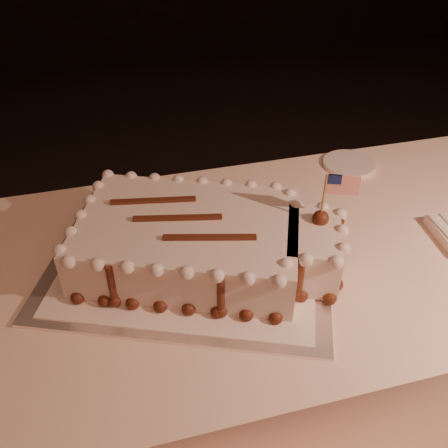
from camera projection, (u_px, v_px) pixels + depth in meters
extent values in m
cube|color=#FFDEC5|center=(257.00, 354.00, 1.40)|extent=(2.40, 0.80, 0.75)
cube|color=white|center=(190.00, 261.00, 1.14)|extent=(0.76, 0.68, 0.01)
cube|color=white|center=(190.00, 260.00, 1.14)|extent=(0.68, 0.61, 0.00)
cube|color=silver|center=(189.00, 240.00, 1.10)|extent=(0.56, 0.47, 0.11)
cube|color=silver|center=(312.00, 251.00, 1.07)|extent=(0.17, 0.21, 0.11)
sphere|color=#592716|center=(77.00, 298.00, 1.03)|extent=(0.03, 0.03, 0.03)
sphere|color=#592716|center=(105.00, 300.00, 1.02)|extent=(0.03, 0.03, 0.03)
sphere|color=#592716|center=(132.00, 303.00, 1.02)|extent=(0.03, 0.03, 0.03)
sphere|color=#592716|center=(160.00, 306.00, 1.01)|extent=(0.03, 0.03, 0.03)
sphere|color=#592716|center=(189.00, 309.00, 1.01)|extent=(0.03, 0.03, 0.03)
sphere|color=#592716|center=(217.00, 312.00, 1.00)|extent=(0.03, 0.03, 0.03)
sphere|color=#592716|center=(246.00, 315.00, 0.99)|extent=(0.03, 0.03, 0.03)
sphere|color=#592716|center=(276.00, 318.00, 0.99)|extent=(0.03, 0.03, 0.03)
sphere|color=#592716|center=(282.00, 301.00, 1.02)|extent=(0.03, 0.03, 0.03)
sphere|color=#592716|center=(301.00, 296.00, 1.04)|extent=(0.03, 0.03, 0.03)
sphere|color=#592716|center=(330.00, 298.00, 1.03)|extent=(0.03, 0.03, 0.03)
sphere|color=#592716|center=(336.00, 284.00, 1.06)|extent=(0.03, 0.03, 0.03)
sphere|color=#592716|center=(335.00, 266.00, 1.11)|extent=(0.03, 0.03, 0.03)
sphere|color=#592716|center=(334.00, 249.00, 1.15)|extent=(0.03, 0.03, 0.03)
sphere|color=#592716|center=(317.00, 242.00, 1.17)|extent=(0.03, 0.03, 0.03)
sphere|color=#592716|center=(292.00, 240.00, 1.18)|extent=(0.03, 0.03, 0.03)
sphere|color=#592716|center=(286.00, 228.00, 1.21)|extent=(0.03, 0.03, 0.03)
sphere|color=#592716|center=(273.00, 221.00, 1.24)|extent=(0.03, 0.03, 0.03)
sphere|color=#592716|center=(250.00, 219.00, 1.24)|extent=(0.03, 0.03, 0.03)
sphere|color=#592716|center=(226.00, 217.00, 1.25)|extent=(0.03, 0.03, 0.03)
sphere|color=#592716|center=(203.00, 216.00, 1.26)|extent=(0.03, 0.03, 0.03)
sphere|color=#592716|center=(181.00, 214.00, 1.26)|extent=(0.03, 0.03, 0.03)
sphere|color=#592716|center=(158.00, 212.00, 1.27)|extent=(0.03, 0.03, 0.03)
sphere|color=#592716|center=(136.00, 210.00, 1.27)|extent=(0.03, 0.03, 0.03)
sphere|color=#592716|center=(114.00, 208.00, 1.28)|extent=(0.03, 0.03, 0.03)
sphere|color=#592716|center=(105.00, 220.00, 1.24)|extent=(0.03, 0.03, 0.03)
sphere|color=#592716|center=(97.00, 235.00, 1.19)|extent=(0.03, 0.03, 0.03)
sphere|color=#592716|center=(88.00, 251.00, 1.15)|extent=(0.03, 0.03, 0.03)
sphere|color=#592716|center=(79.00, 268.00, 1.10)|extent=(0.03, 0.03, 0.03)
sphere|color=#592716|center=(69.00, 286.00, 1.06)|extent=(0.03, 0.03, 0.03)
sphere|color=silver|center=(68.00, 262.00, 0.97)|extent=(0.03, 0.03, 0.03)
sphere|color=silver|center=(97.00, 265.00, 0.96)|extent=(0.03, 0.03, 0.03)
sphere|color=silver|center=(127.00, 267.00, 0.96)|extent=(0.03, 0.03, 0.03)
sphere|color=silver|center=(156.00, 270.00, 0.95)|extent=(0.03, 0.03, 0.03)
sphere|color=silver|center=(186.00, 273.00, 0.95)|extent=(0.03, 0.03, 0.03)
sphere|color=silver|center=(217.00, 276.00, 0.94)|extent=(0.03, 0.03, 0.03)
sphere|color=silver|center=(248.00, 279.00, 0.93)|extent=(0.03, 0.03, 0.03)
sphere|color=silver|center=(279.00, 282.00, 0.93)|extent=(0.03, 0.03, 0.03)
sphere|color=silver|center=(286.00, 265.00, 0.96)|extent=(0.03, 0.03, 0.03)
sphere|color=silver|center=(306.00, 260.00, 0.97)|extent=(0.03, 0.03, 0.03)
sphere|color=silver|center=(336.00, 263.00, 0.97)|extent=(0.03, 0.03, 0.03)
sphere|color=silver|center=(343.00, 249.00, 1.00)|extent=(0.03, 0.03, 0.03)
sphere|color=silver|center=(342.00, 231.00, 1.05)|extent=(0.03, 0.03, 0.03)
sphere|color=silver|center=(340.00, 215.00, 1.09)|extent=(0.03, 0.03, 0.03)
sphere|color=silver|center=(322.00, 208.00, 1.11)|extent=(0.03, 0.03, 0.03)
sphere|color=silver|center=(296.00, 206.00, 1.12)|extent=(0.03, 0.03, 0.03)
sphere|color=silver|center=(290.00, 195.00, 1.15)|extent=(0.03, 0.03, 0.03)
sphere|color=silver|center=(276.00, 188.00, 1.18)|extent=(0.03, 0.03, 0.03)
sphere|color=silver|center=(251.00, 186.00, 1.18)|extent=(0.03, 0.03, 0.03)
sphere|color=silver|center=(226.00, 184.00, 1.19)|extent=(0.03, 0.03, 0.03)
sphere|color=silver|center=(202.00, 182.00, 1.19)|extent=(0.03, 0.03, 0.03)
sphere|color=silver|center=(178.00, 181.00, 1.20)|extent=(0.03, 0.03, 0.03)
sphere|color=silver|center=(155.00, 179.00, 1.21)|extent=(0.03, 0.03, 0.03)
sphere|color=silver|center=(131.00, 177.00, 1.21)|extent=(0.03, 0.03, 0.03)
sphere|color=silver|center=(108.00, 176.00, 1.22)|extent=(0.03, 0.03, 0.03)
sphere|color=silver|center=(98.00, 187.00, 1.18)|extent=(0.03, 0.03, 0.03)
sphere|color=silver|center=(90.00, 201.00, 1.13)|extent=(0.03, 0.03, 0.03)
sphere|color=silver|center=(81.00, 216.00, 1.09)|extent=(0.03, 0.03, 0.03)
sphere|color=silver|center=(71.00, 233.00, 1.04)|extent=(0.03, 0.03, 0.03)
sphere|color=silver|center=(60.00, 251.00, 1.00)|extent=(0.03, 0.03, 0.03)
cylinder|color=#592716|center=(112.00, 285.00, 0.99)|extent=(0.02, 0.02, 0.10)
sphere|color=#592716|center=(115.00, 301.00, 1.02)|extent=(0.03, 0.03, 0.03)
cylinder|color=#592716|center=(221.00, 295.00, 0.97)|extent=(0.02, 0.02, 0.10)
sphere|color=#592716|center=(221.00, 311.00, 1.00)|extent=(0.03, 0.03, 0.03)
cylinder|color=#592716|center=(300.00, 279.00, 1.01)|extent=(0.02, 0.02, 0.10)
sphere|color=#592716|center=(298.00, 294.00, 1.03)|extent=(0.03, 0.03, 0.03)
cylinder|color=#592716|center=(337.00, 239.00, 1.11)|extent=(0.02, 0.02, 0.10)
sphere|color=#592716|center=(335.00, 254.00, 1.13)|extent=(0.03, 0.03, 0.03)
cylinder|color=#592716|center=(288.00, 207.00, 1.20)|extent=(0.02, 0.02, 0.10)
sphere|color=#592716|center=(287.00, 222.00, 1.23)|extent=(0.03, 0.03, 0.03)
cylinder|color=#592716|center=(200.00, 200.00, 1.23)|extent=(0.02, 0.02, 0.10)
sphere|color=#592716|center=(200.00, 215.00, 1.25)|extent=(0.03, 0.03, 0.03)
cylinder|color=#592716|center=(114.00, 193.00, 1.25)|extent=(0.02, 0.02, 0.10)
sphere|color=#592716|center=(116.00, 208.00, 1.28)|extent=(0.03, 0.03, 0.03)
cylinder|color=#592716|center=(79.00, 245.00, 1.09)|extent=(0.02, 0.02, 0.10)
sphere|color=#592716|center=(83.00, 260.00, 1.12)|extent=(0.03, 0.03, 0.03)
cube|color=#592716|center=(153.00, 200.00, 1.12)|extent=(0.19, 0.05, 0.01)
cube|color=#592716|center=(178.00, 218.00, 1.07)|extent=(0.19, 0.05, 0.01)
cube|color=#592716|center=(210.00, 237.00, 1.02)|extent=(0.19, 0.06, 0.01)
sphere|color=#592716|center=(321.00, 218.00, 1.06)|extent=(0.04, 0.04, 0.04)
cylinder|color=tan|center=(323.00, 202.00, 1.03)|extent=(0.00, 0.00, 0.13)
cube|color=red|center=(343.00, 185.00, 1.00)|extent=(0.06, 0.03, 0.04)
cube|color=navy|center=(335.00, 179.00, 1.00)|extent=(0.03, 0.02, 0.02)
cube|color=white|center=(444.00, 231.00, 1.18)|extent=(0.01, 0.13, 0.01)
cylinder|color=white|center=(349.00, 164.00, 1.48)|extent=(0.15, 0.15, 0.01)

